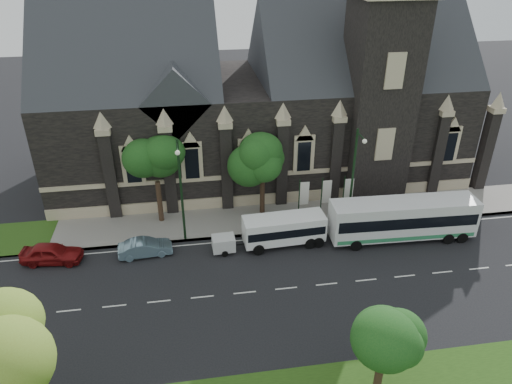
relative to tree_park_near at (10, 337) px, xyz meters
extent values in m
plane|color=black|center=(11.77, 8.77, -6.42)|extent=(160.00, 160.00, 0.00)
cube|color=gray|center=(11.77, 18.27, -6.34)|extent=(80.00, 5.00, 0.15)
cube|color=black|center=(15.77, 28.27, -1.42)|extent=(40.00, 15.00, 10.00)
cube|color=#2D2F35|center=(3.77, 28.27, 3.58)|extent=(16.00, 15.00, 15.00)
cube|color=#2D2F35|center=(25.77, 28.27, 3.58)|extent=(20.00, 15.00, 15.00)
cube|color=#2D2F35|center=(7.77, 23.77, 3.58)|extent=(6.00, 6.00, 6.00)
cube|color=black|center=(25.77, 22.27, 2.58)|extent=(5.50, 5.50, 18.00)
cube|color=tan|center=(15.77, 20.73, -3.22)|extent=(40.00, 0.22, 0.40)
cube|color=tan|center=(15.77, 20.73, -5.82)|extent=(40.00, 0.25, 1.20)
cube|color=black|center=(13.77, 20.59, -1.62)|extent=(1.20, 0.12, 2.80)
sphere|color=olive|center=(-0.23, -0.23, -0.20)|extent=(4.16, 4.16, 4.16)
sphere|color=olive|center=(0.55, 0.55, 0.58)|extent=(3.12, 3.12, 3.12)
cylinder|color=black|center=(17.77, -0.73, -4.88)|extent=(0.44, 0.44, 3.08)
sphere|color=#174A18|center=(17.77, -0.73, -1.94)|extent=(3.20, 3.20, 3.20)
sphere|color=#174A18|center=(18.37, -0.13, -1.34)|extent=(2.40, 2.40, 2.40)
cylinder|color=black|center=(14.77, 19.27, -4.44)|extent=(0.44, 0.44, 3.96)
sphere|color=#174A18|center=(14.77, 19.27, -0.78)|extent=(3.84, 3.84, 3.84)
sphere|color=#174A18|center=(15.49, 19.99, -0.06)|extent=(2.88, 2.88, 2.88)
cylinder|color=black|center=(5.77, 19.27, -4.44)|extent=(0.44, 0.44, 3.96)
sphere|color=#174A18|center=(5.77, 19.27, -0.85)|extent=(3.68, 3.68, 3.68)
sphere|color=#174A18|center=(6.46, 19.96, -0.16)|extent=(2.76, 2.76, 2.76)
cylinder|color=black|center=(21.77, 16.07, -1.92)|extent=(0.20, 0.20, 9.00)
cylinder|color=black|center=(21.77, 15.27, 2.28)|extent=(0.10, 1.60, 0.10)
sphere|color=silver|center=(21.77, 14.47, 2.18)|extent=(0.36, 0.36, 0.36)
cylinder|color=black|center=(7.77, 16.07, -1.92)|extent=(0.20, 0.20, 9.00)
cylinder|color=black|center=(7.77, 15.27, 2.28)|extent=(0.10, 1.60, 0.10)
sphere|color=silver|center=(7.77, 14.47, 2.18)|extent=(0.36, 0.36, 0.36)
cylinder|color=black|center=(17.77, 17.77, -4.42)|extent=(0.10, 0.10, 4.00)
cube|color=white|center=(18.22, 17.77, -3.82)|extent=(0.80, 0.04, 2.20)
cylinder|color=black|center=(19.77, 17.77, -4.42)|extent=(0.10, 0.10, 4.00)
cube|color=white|center=(20.22, 17.77, -3.82)|extent=(0.80, 0.04, 2.20)
cylinder|color=black|center=(21.77, 17.77, -4.42)|extent=(0.10, 0.10, 4.00)
cube|color=white|center=(22.22, 17.77, -3.82)|extent=(0.80, 0.04, 2.20)
cube|color=silver|center=(25.49, 13.61, -4.45)|extent=(12.05, 2.89, 3.04)
cube|color=black|center=(25.49, 13.61, -4.25)|extent=(11.57, 2.92, 0.98)
cube|color=#2E8051|center=(25.49, 13.61, -5.67)|extent=(11.57, 2.91, 0.35)
cylinder|color=black|center=(21.26, 12.50, -5.97)|extent=(0.91, 0.31, 0.90)
cylinder|color=black|center=(21.35, 14.99, -5.97)|extent=(0.91, 0.31, 0.90)
cylinder|color=black|center=(29.04, 12.24, -5.97)|extent=(0.91, 0.31, 0.90)
cylinder|color=black|center=(29.13, 14.73, -5.97)|extent=(0.91, 0.31, 0.90)
cylinder|color=black|center=(30.24, 12.20, -5.97)|extent=(0.91, 0.31, 0.90)
cylinder|color=black|center=(30.32, 14.69, -5.97)|extent=(0.91, 0.31, 0.90)
cube|color=white|center=(15.72, 14.27, -4.92)|extent=(6.68, 2.41, 2.09)
cube|color=black|center=(15.72, 14.27, -4.84)|extent=(6.42, 2.44, 0.71)
cylinder|color=black|center=(13.47, 13.11, -5.97)|extent=(0.91, 0.33, 0.90)
cylinder|color=black|center=(13.36, 15.18, -5.97)|extent=(0.91, 0.33, 0.90)
cylinder|color=black|center=(17.74, 13.34, -5.97)|extent=(0.91, 0.33, 0.90)
cylinder|color=black|center=(17.63, 15.40, -5.97)|extent=(0.91, 0.33, 0.90)
cylinder|color=black|center=(18.40, 13.37, -5.97)|extent=(0.91, 0.33, 0.90)
cylinder|color=black|center=(18.29, 15.44, -5.97)|extent=(0.91, 0.33, 0.90)
cube|color=silver|center=(10.77, 13.94, -5.62)|extent=(1.83, 1.41, 1.15)
cylinder|color=black|center=(10.80, 13.28, -6.17)|extent=(0.50, 0.20, 0.50)
cylinder|color=black|center=(10.74, 14.61, -6.17)|extent=(0.50, 0.20, 0.50)
cylinder|color=black|center=(11.92, 13.99, -5.93)|extent=(1.07, 0.13, 0.08)
imported|color=#6C8C9D|center=(4.63, 14.44, -5.73)|extent=(4.28, 1.83, 1.37)
imported|color=maroon|center=(-2.42, 14.64, -5.63)|extent=(4.80, 2.39, 1.57)
camera|label=1|loc=(8.58, -17.02, 15.94)|focal=33.19mm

